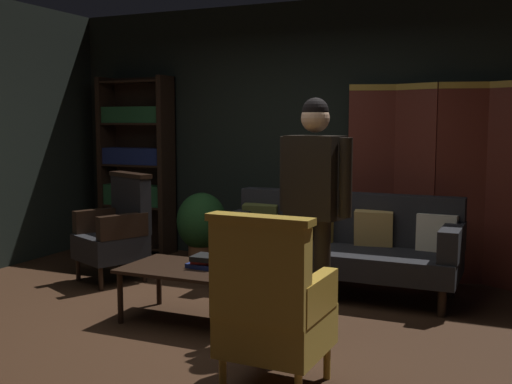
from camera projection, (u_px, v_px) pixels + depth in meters
The scene contains 13 objects.
ground_plane at pixel (212, 331), 4.58m from camera, with size 10.00×10.00×0.00m, color #331E11.
back_wall at pixel (318, 134), 6.65m from camera, with size 7.20×0.10×2.80m, color black.
folding_screen at pixel (437, 179), 5.93m from camera, with size 1.73×0.32×1.90m.
bookshelf at pixel (137, 162), 7.32m from camera, with size 0.90×0.32×2.05m.
velvet_couch at pixel (341, 241), 5.63m from camera, with size 2.12×0.78×0.88m.
coffee_table at pixel (189, 273), 4.79m from camera, with size 1.00×0.64×0.42m.
armchair_gilt_accent at pixel (272, 308), 3.52m from camera, with size 0.60×0.59×1.04m.
armchair_wing_left at pixel (116, 231), 5.99m from camera, with size 0.77×0.76×1.04m.
standing_figure at pixel (315, 195), 4.36m from camera, with size 0.57×0.31×1.70m.
potted_plant at pixel (202, 226), 6.41m from camera, with size 0.52×0.52×0.81m.
book_navy_cloth at pixel (206, 265), 4.78m from camera, with size 0.26×0.19×0.03m, color navy.
book_red_leather at pixel (206, 262), 4.78m from camera, with size 0.20×0.15×0.03m, color maroon.
book_black_cloth at pixel (206, 257), 4.77m from camera, with size 0.18×0.20×0.04m, color black.
Camera 1 is at (2.09, -3.92, 1.54)m, focal length 43.66 mm.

